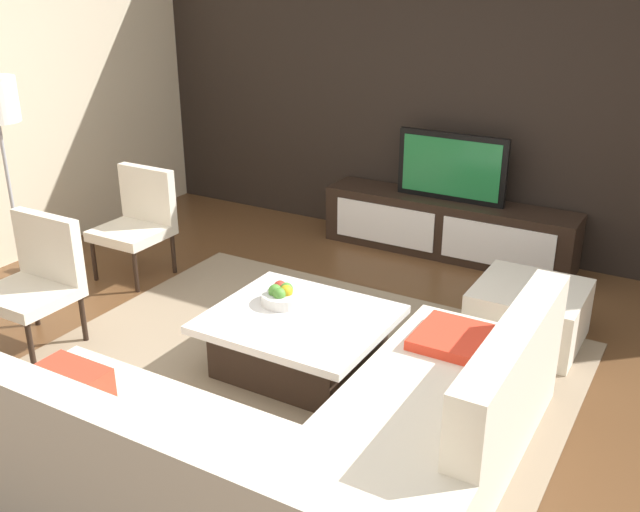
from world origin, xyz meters
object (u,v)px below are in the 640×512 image
Objects in this scene: accent_chair_near at (37,274)px; fruit_bowl at (283,295)px; accent_chair_far at (139,216)px; sectional_couch at (299,448)px; media_console at (447,227)px; ottoman at (528,314)px; coffee_table at (299,341)px; television at (452,167)px.

accent_chair_near is 3.11× the size of fruit_bowl.
sectional_couch is at bearing -23.95° from accent_chair_far.
media_console is 7.87× the size of fruit_bowl.
fruit_bowl is (-1.32, -0.99, 0.23)m from ottoman.
accent_chair_far is at bearing 146.95° from sectional_couch.
media_console is 0.94× the size of sectional_couch.
accent_chair_far is (-1.74, 0.56, 0.05)m from fruit_bowl.
accent_chair_near is at bearing -162.30° from coffee_table.
television reaches higher than media_console.
ottoman is 1.67m from fruit_bowl.
ottoman is at bearing 36.72° from accent_chair_near.
television is at bearing 64.55° from accent_chair_near.
ottoman is at bearing 17.00° from accent_chair_far.
accent_chair_far is (-1.93, 0.66, 0.29)m from coffee_table.
media_console is 2.30m from coffee_table.
coffee_table is at bearing 121.46° from sectional_couch.
media_console reaches higher than coffee_table.
accent_chair_near is 1.24× the size of ottoman.
television is 2.62m from accent_chair_far.
accent_chair_far reaches higher than coffee_table.
fruit_bowl is (-0.28, -2.20, -0.36)m from television.
television reaches higher than ottoman.
television is 1.09× the size of accent_chair_near.
television is 1.09× the size of accent_chair_far.
accent_chair_far reaches higher than media_console.
television is 0.41× the size of sectional_couch.
accent_chair_far is (-2.53, 1.65, 0.22)m from sectional_couch.
fruit_bowl is at bearing 29.78° from accent_chair_near.
media_console is 3.36m from accent_chair_near.
sectional_couch is at bearing -58.54° from coffee_table.
accent_chair_far is at bearing 162.11° from fruit_bowl.
accent_chair_near reaches higher than media_console.
television is 2.24m from fruit_bowl.
sectional_couch is 2.35m from accent_chair_near.
accent_chair_far reaches higher than ottoman.
accent_chair_near is 1.22m from accent_chair_far.
accent_chair_near reaches higher than ottoman.
television is at bearing 90.00° from media_console.
accent_chair_near is at bearing 169.02° from sectional_couch.
sectional_couch is 3.34× the size of ottoman.
coffee_table is 0.31m from fruit_bowl.
coffee_table is 1.24× the size of accent_chair_far.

